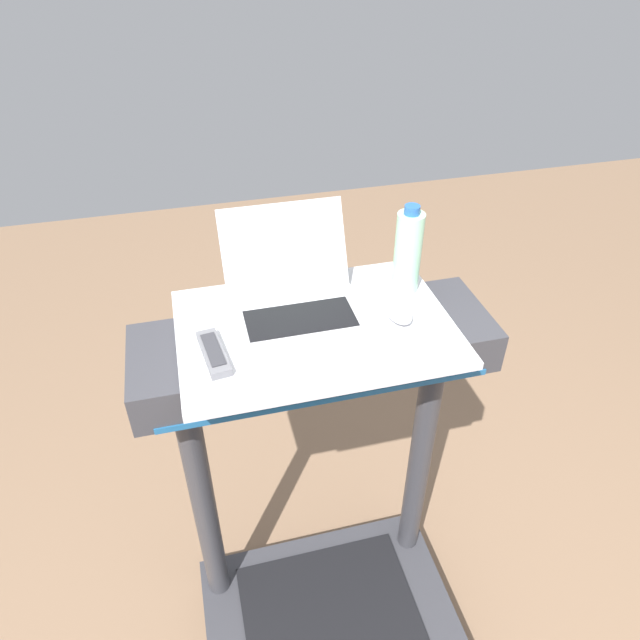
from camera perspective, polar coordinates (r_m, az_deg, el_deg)
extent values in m
cylinder|color=#38383D|center=(1.80, -11.44, -17.20)|extent=(0.07, 0.07, 0.92)
cylinder|color=#38383D|center=(1.90, 9.86, -13.15)|extent=(0.07, 0.07, 0.92)
cube|color=#38383D|center=(1.45, -0.49, -2.81)|extent=(0.90, 0.28, 0.11)
cube|color=#0C3F19|center=(1.35, 0.99, -6.57)|extent=(0.24, 0.01, 0.06)
cube|color=#1E598C|center=(1.38, 0.96, -7.90)|extent=(0.81, 0.00, 0.02)
cube|color=silver|center=(1.41, -0.50, -0.77)|extent=(0.66, 0.46, 0.02)
cube|color=#B7B7BC|center=(1.41, -2.11, 0.21)|extent=(0.32, 0.22, 0.02)
cube|color=black|center=(1.39, -1.97, 0.16)|extent=(0.26, 0.12, 0.00)
cube|color=#B7B7BC|center=(1.48, -3.57, 7.19)|extent=(0.32, 0.10, 0.20)
cube|color=#B2E0B7|center=(1.48, -3.53, 7.18)|extent=(0.28, 0.09, 0.18)
ellipsoid|color=#B2B2B7|center=(1.43, 7.77, 0.77)|extent=(0.06, 0.10, 0.03)
cylinder|color=#9EDBB2|center=(1.49, 8.65, 6.55)|extent=(0.07, 0.07, 0.22)
cylinder|color=#2659A5|center=(1.43, 9.09, 10.68)|extent=(0.04, 0.04, 0.02)
cube|color=slate|center=(1.33, -10.46, -3.23)|extent=(0.07, 0.16, 0.02)
cube|color=#333338|center=(1.32, -10.51, -2.85)|extent=(0.05, 0.12, 0.00)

